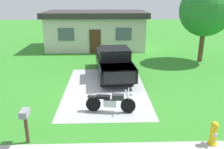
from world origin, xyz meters
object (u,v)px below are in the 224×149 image
object	(u,v)px
mailbox	(25,118)
neighbor_house	(96,29)
fire_hydrant	(214,133)
pickup_truck	(113,61)
motorcycle	(111,102)
shade_tree	(206,10)

from	to	relation	value
mailbox	neighbor_house	xyz separation A→B (m)	(1.90, 16.17, 0.81)
fire_hydrant	pickup_truck	bearing A→B (deg)	112.40
motorcycle	pickup_truck	bearing A→B (deg)	86.72
motorcycle	mailbox	xyz separation A→B (m)	(-2.99, -2.26, 0.51)
motorcycle	pickup_truck	xyz separation A→B (m)	(0.29, 5.13, 0.48)
neighbor_house	mailbox	bearing A→B (deg)	-96.69
neighbor_house	pickup_truck	bearing A→B (deg)	-81.04
motorcycle	mailbox	world-z (taller)	mailbox
motorcycle	mailbox	distance (m)	3.78
mailbox	neighbor_house	world-z (taller)	neighbor_house
mailbox	fire_hydrant	bearing A→B (deg)	-2.66
shade_tree	pickup_truck	bearing A→B (deg)	-154.93
pickup_truck	fire_hydrant	size ratio (longest dim) A/B	6.62
motorcycle	fire_hydrant	xyz separation A→B (m)	(3.46, -2.56, -0.05)
mailbox	shade_tree	bearing A→B (deg)	46.16
motorcycle	pickup_truck	distance (m)	5.16
shade_tree	motorcycle	bearing A→B (deg)	-130.80
pickup_truck	shade_tree	world-z (taller)	shade_tree
fire_hydrant	neighbor_house	world-z (taller)	neighbor_house
motorcycle	neighbor_house	bearing A→B (deg)	94.48
neighbor_house	motorcycle	bearing A→B (deg)	-85.52
fire_hydrant	neighbor_house	distance (m)	17.14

